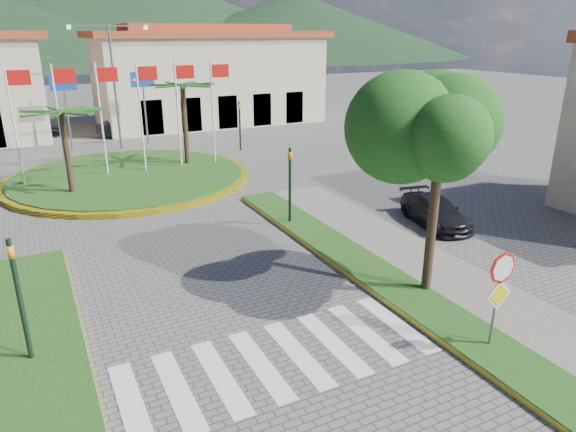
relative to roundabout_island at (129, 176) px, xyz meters
name	(u,v)px	position (x,y,z in m)	size (l,w,h in m)	color
sidewalk_right	(520,336)	(6.00, -20.00, -0.10)	(4.00, 28.00, 0.15)	gray
verge_right	(486,347)	(4.80, -20.00, -0.08)	(1.60, 28.00, 0.18)	#1D4614
crosswalk	(276,360)	(0.00, -18.00, -0.17)	(8.00, 3.00, 0.01)	silver
roundabout_island	(129,176)	(0.00, 0.00, 0.00)	(12.70, 12.70, 6.00)	yellow
stop_sign	(500,285)	(4.90, -20.04, 1.62)	(0.80, 0.11, 2.65)	slate
deciduous_tree	(443,121)	(5.50, -17.00, 5.00)	(3.60, 3.60, 6.80)	black
traffic_light_left	(18,291)	(-5.20, -15.50, 1.77)	(0.15, 0.18, 3.20)	black
traffic_light_right	(290,179)	(4.50, -10.00, 1.77)	(0.15, 0.18, 3.20)	black
traffic_light_far	(240,121)	(8.00, 4.00, 1.77)	(0.18, 0.15, 3.20)	black
direction_sign_west	(65,96)	(-2.00, 8.97, 3.36)	(1.60, 0.14, 5.20)	slate
direction_sign_east	(144,93)	(3.00, 8.97, 3.36)	(1.60, 0.14, 5.20)	slate
street_lamp_centre	(114,80)	(1.00, 8.00, 4.32)	(4.80, 0.16, 8.00)	slate
building_right	(208,76)	(10.00, 16.00, 3.73)	(19.08, 9.54, 8.05)	#C6B595
hill_far_mid	(83,4)	(15.00, 138.00, 14.83)	(180.00, 180.00, 30.00)	black
hill_far_east	(297,26)	(70.00, 113.00, 8.83)	(120.00, 120.00, 18.00)	black
car_dark_a	(37,130)	(-3.83, 14.97, 0.38)	(1.32, 3.27, 1.11)	black
car_dark_b	(124,127)	(2.04, 12.78, 0.46)	(1.34, 3.84, 1.26)	black
car_side_right	(435,211)	(9.81, -12.61, 0.39)	(1.57, 3.86, 1.12)	black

